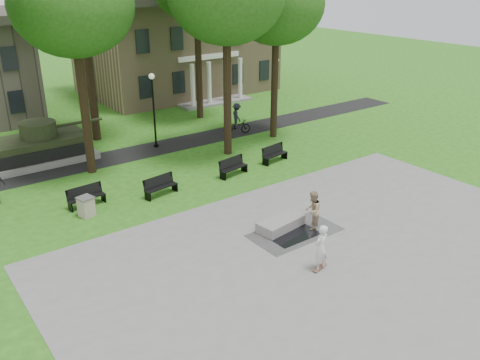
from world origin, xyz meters
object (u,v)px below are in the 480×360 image
object	(u,v)px
concrete_block	(281,224)
park_bench_0	(86,196)
trash_bin	(86,206)
cyclist	(237,121)
friend_watching	(312,210)
skateboarder	(321,248)

from	to	relation	value
concrete_block	park_bench_0	bearing A→B (deg)	129.25
trash_bin	cyclist	bearing A→B (deg)	25.17
friend_watching	cyclist	distance (m)	14.35
cyclist	park_bench_0	bearing A→B (deg)	128.07
trash_bin	concrete_block	bearing A→B (deg)	-44.34
friend_watching	park_bench_0	bearing A→B (deg)	-81.81
skateboarder	cyclist	xyz separation A→B (m)	(7.59, 15.84, -0.07)
cyclist	park_bench_0	xyz separation A→B (m)	(-12.68, -5.05, -0.36)
skateboarder	friend_watching	world-z (taller)	skateboarder
friend_watching	cyclist	size ratio (longest dim) A/B	0.81
skateboarder	park_bench_0	world-z (taller)	skateboarder
park_bench_0	trash_bin	distance (m)	1.17
concrete_block	cyclist	distance (m)	14.12
friend_watching	trash_bin	bearing A→B (deg)	-76.13
friend_watching	trash_bin	distance (m)	10.37
park_bench_0	cyclist	bearing A→B (deg)	17.40
park_bench_0	trash_bin	bearing A→B (deg)	-114.40
concrete_block	trash_bin	distance (m)	9.01
park_bench_0	concrete_block	bearing A→B (deg)	-55.06
cyclist	trash_bin	bearing A→B (deg)	131.53
concrete_block	park_bench_0	distance (m)	9.55
skateboarder	friend_watching	xyz separation A→B (m)	(2.06, 2.59, -0.06)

